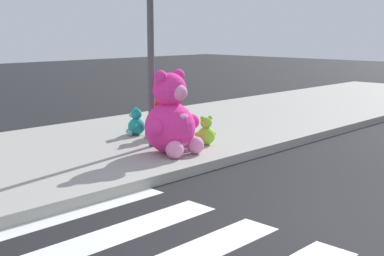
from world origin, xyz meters
TOP-DOWN VIEW (x-y plane):
  - ground_plane at (0.00, 0.00)m, footprint 60.00×60.00m
  - sidewalk at (0.00, 5.20)m, footprint 28.00×4.40m
  - sign_pole at (1.00, 4.40)m, footprint 0.56×0.11m
  - plush_pink_large at (0.90, 3.81)m, footprint 1.03×0.89m
  - plush_lime at (1.74, 3.85)m, footprint 0.36×0.36m
  - plush_red at (1.59, 4.88)m, footprint 0.48×0.50m
  - plush_teal at (1.43, 5.36)m, footprint 0.37×0.36m

SIDE VIEW (x-z plane):
  - ground_plane at x=0.00m, z-range 0.00..0.00m
  - sidewalk at x=0.00m, z-range 0.00..0.15m
  - plush_lime at x=1.74m, z-range 0.10..0.60m
  - plush_teal at x=1.43m, z-range 0.10..0.62m
  - plush_red at x=1.59m, z-range 0.08..0.77m
  - plush_pink_large at x=0.90m, z-range 0.02..1.35m
  - sign_pole at x=1.00m, z-range 0.25..3.45m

